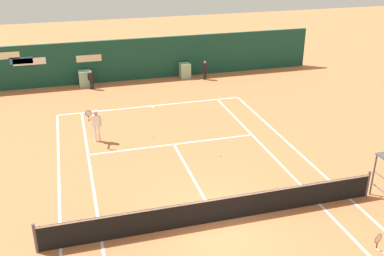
{
  "coord_description": "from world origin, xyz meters",
  "views": [
    {
      "loc": [
        -4.4,
        -12.28,
        9.33
      ],
      "look_at": [
        0.86,
        6.28,
        0.8
      ],
      "focal_mm": 41.97,
      "sensor_mm": 36.0,
      "label": 1
    }
  ],
  "objects_px": {
    "tennis_ball_by_sideline": "(154,137)",
    "tennis_ball_mid_court": "(220,156)",
    "ball_kid_right_post": "(205,69)",
    "ball_kid_left_post": "(91,78)",
    "player_on_baseline": "(96,123)"
  },
  "relations": [
    {
      "from": "ball_kid_right_post",
      "to": "tennis_ball_by_sideline",
      "type": "distance_m",
      "value": 9.76
    },
    {
      "from": "tennis_ball_by_sideline",
      "to": "ball_kid_left_post",
      "type": "bearing_deg",
      "value": 106.02
    },
    {
      "from": "ball_kid_left_post",
      "to": "tennis_ball_by_sideline",
      "type": "height_order",
      "value": "ball_kid_left_post"
    },
    {
      "from": "player_on_baseline",
      "to": "ball_kid_left_post",
      "type": "distance_m",
      "value": 7.98
    },
    {
      "from": "player_on_baseline",
      "to": "ball_kid_left_post",
      "type": "height_order",
      "value": "player_on_baseline"
    },
    {
      "from": "player_on_baseline",
      "to": "tennis_ball_by_sideline",
      "type": "bearing_deg",
      "value": -172.79
    },
    {
      "from": "tennis_ball_by_sideline",
      "to": "tennis_ball_mid_court",
      "type": "distance_m",
      "value": 3.75
    },
    {
      "from": "ball_kid_left_post",
      "to": "tennis_ball_mid_court",
      "type": "distance_m",
      "value": 12.07
    },
    {
      "from": "player_on_baseline",
      "to": "tennis_ball_by_sideline",
      "type": "xyz_separation_m",
      "value": [
        2.7,
        -0.26,
        -0.93
      ]
    },
    {
      "from": "ball_kid_right_post",
      "to": "tennis_ball_mid_court",
      "type": "bearing_deg",
      "value": 66.15
    },
    {
      "from": "ball_kid_right_post",
      "to": "tennis_ball_mid_court",
      "type": "xyz_separation_m",
      "value": [
        -2.73,
        -11.04,
        -0.71
      ]
    },
    {
      "from": "ball_kid_left_post",
      "to": "ball_kid_right_post",
      "type": "distance_m",
      "value": 7.56
    },
    {
      "from": "tennis_ball_by_sideline",
      "to": "tennis_ball_mid_court",
      "type": "relative_size",
      "value": 1.0
    },
    {
      "from": "ball_kid_right_post",
      "to": "ball_kid_left_post",
      "type": "bearing_deg",
      "value": -9.96
    },
    {
      "from": "ball_kid_left_post",
      "to": "tennis_ball_mid_court",
      "type": "bearing_deg",
      "value": 119.36
    }
  ]
}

